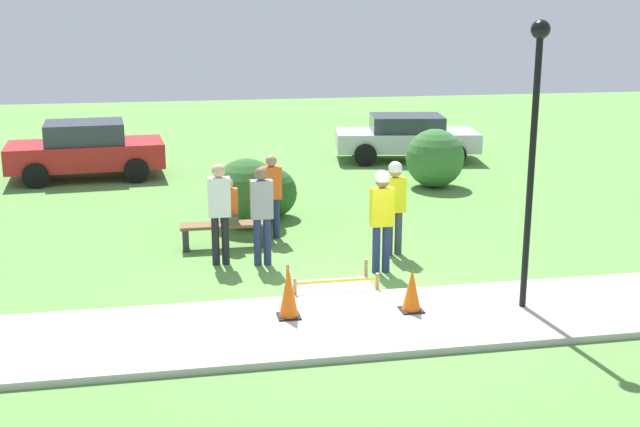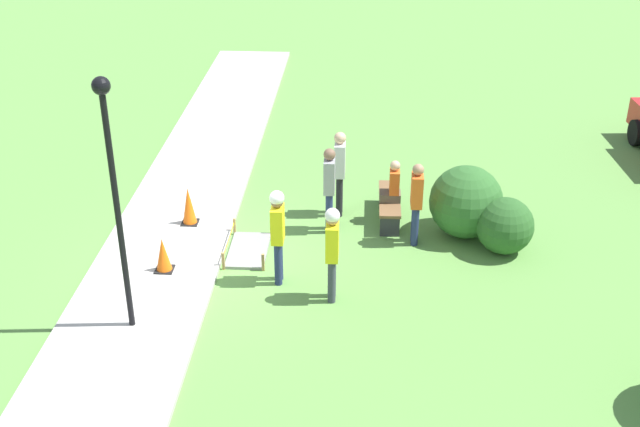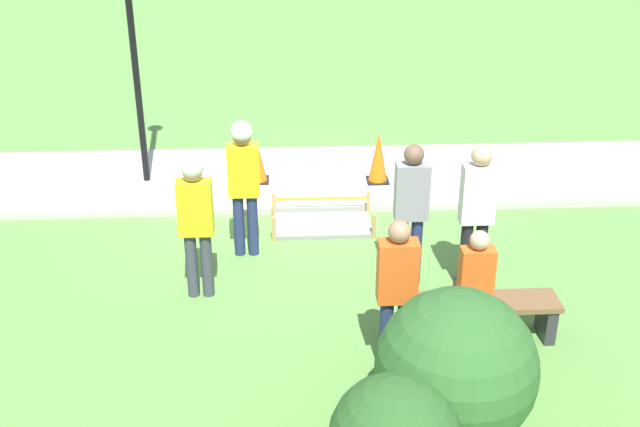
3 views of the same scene
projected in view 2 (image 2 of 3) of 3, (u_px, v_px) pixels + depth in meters
ground_plane at (222, 262)px, 15.47m from camera, size 60.00×60.00×0.00m
sidewalk at (160, 258)px, 15.51m from camera, size 28.00×2.43×0.10m
wet_concrete_patch at (248, 250)px, 15.81m from camera, size 1.42×0.81×0.36m
traffic_cone_near_patch at (189, 206)px, 16.50m from camera, size 0.34×0.34×0.80m
traffic_cone_far_patch at (163, 255)px, 14.88m from camera, size 0.34×0.34×0.67m
park_bench at (389, 204)px, 16.93m from camera, size 1.70×0.44×0.49m
person_seated_on_bench at (393, 185)px, 16.59m from camera, size 0.36×0.44×0.89m
worker_supervisor at (278, 228)px, 14.34m from camera, size 0.40×0.27×1.86m
worker_assistant at (332, 246)px, 13.84m from camera, size 0.40×0.26×1.82m
bystander_in_orange_shirt at (416, 199)px, 15.70m from camera, size 0.40×0.23×1.72m
bystander_in_gray_shirt at (340, 168)px, 16.76m from camera, size 0.40×0.25×1.88m
bystander_in_white_shirt at (329, 185)px, 16.12m from camera, size 0.40×0.24×1.83m
lamppost_near at (113, 174)px, 12.20m from camera, size 0.28×0.28×4.32m
shrub_rounded_mid at (505, 226)px, 15.60m from camera, size 1.13×1.13×1.13m
shrub_rounded_far at (466, 202)px, 16.12m from camera, size 1.49×1.49×1.49m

